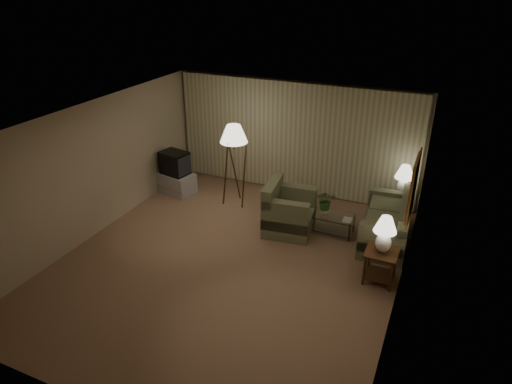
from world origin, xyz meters
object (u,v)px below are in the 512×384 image
at_px(ottoman, 290,195).
at_px(crt_tv, 175,163).
at_px(floor_lamp, 234,164).
at_px(side_table_near, 381,261).
at_px(sofa, 385,225).
at_px(tv_cabinet, 176,183).
at_px(armchair, 289,213).
at_px(table_lamp_near, 385,231).
at_px(side_table_far, 400,204).
at_px(table_lamp_far, 404,178).
at_px(coffee_table, 332,221).
at_px(vase, 325,211).

bearing_deg(ottoman, crt_tv, -167.79).
bearing_deg(floor_lamp, side_table_near, -24.54).
distance_m(sofa, tv_cabinet, 5.06).
bearing_deg(armchair, table_lamp_near, -122.88).
bearing_deg(ottoman, table_lamp_near, -41.77).
relative_size(side_table_far, table_lamp_far, 0.87).
distance_m(side_table_near, ottoman, 3.32).
bearing_deg(table_lamp_near, side_table_far, 90.00).
height_order(armchair, coffee_table, armchair).
bearing_deg(table_lamp_far, floor_lamp, -168.88).
distance_m(sofa, table_lamp_near, 1.49).
bearing_deg(armchair, floor_lamp, 60.17).
height_order(side_table_far, tv_cabinet, side_table_far).
bearing_deg(table_lamp_near, floor_lamp, 155.46).
distance_m(table_lamp_far, coffee_table, 1.80).
bearing_deg(side_table_far, vase, -140.56).
bearing_deg(side_table_far, ottoman, -176.33).
relative_size(table_lamp_far, crt_tv, 0.96).
distance_m(table_lamp_near, ottoman, 3.41).
relative_size(armchair, table_lamp_far, 1.78).
distance_m(table_lamp_far, ottoman, 2.61).
xyz_separation_m(floor_lamp, ottoman, (1.15, 0.55, -0.81)).
relative_size(floor_lamp, ottoman, 3.32).
distance_m(tv_cabinet, ottoman, 2.80).
relative_size(table_lamp_far, coffee_table, 0.70).
height_order(tv_cabinet, floor_lamp, floor_lamp).
distance_m(crt_tv, ottoman, 2.86).
height_order(crt_tv, ottoman, crt_tv).
relative_size(tv_cabinet, ottoman, 1.71).
relative_size(tv_cabinet, floor_lamp, 0.52).
xyz_separation_m(armchair, vase, (0.68, 0.26, 0.06)).
distance_m(armchair, ottoman, 1.31).
distance_m(side_table_far, table_lamp_far, 0.62).
bearing_deg(table_lamp_far, armchair, -145.89).
distance_m(side_table_far, table_lamp_near, 2.44).
distance_m(side_table_near, coffee_table, 1.74).
height_order(armchair, table_lamp_near, table_lamp_near).
distance_m(ottoman, vase, 1.50).
bearing_deg(coffee_table, armchair, -162.35).
height_order(armchair, floor_lamp, floor_lamp).
bearing_deg(side_table_far, armchair, -145.89).
bearing_deg(crt_tv, table_lamp_near, -5.57).
relative_size(armchair, floor_lamp, 0.65).
distance_m(sofa, crt_tv, 5.07).
bearing_deg(crt_tv, coffee_table, 6.47).
height_order(side_table_far, coffee_table, side_table_far).
bearing_deg(tv_cabinet, crt_tv, 0.00).
distance_m(side_table_near, table_lamp_far, 2.44).
relative_size(sofa, armchair, 1.48).
xyz_separation_m(sofa, ottoman, (-2.32, 0.85, -0.19)).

